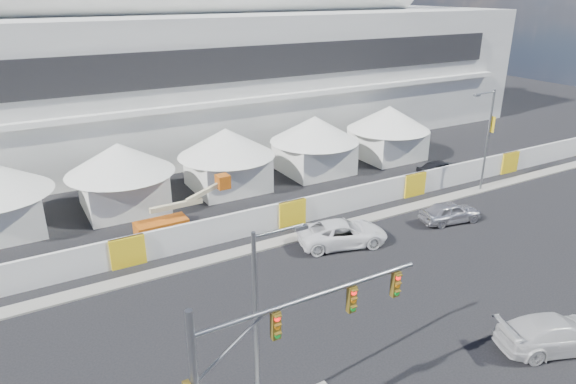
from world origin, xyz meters
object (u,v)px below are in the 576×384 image
streetlight_curb (487,134)px  streetlight_median (261,315)px  pickup_near (555,333)px  traffic_mast (250,378)px  pickup_curb (342,233)px  sedan_silver (450,212)px  lot_car_b (440,168)px  boom_lift (171,220)px

streetlight_curb → streetlight_median: bearing=-154.6°
pickup_near → traffic_mast: 16.25m
pickup_curb → traffic_mast: 18.90m
sedan_silver → lot_car_b: size_ratio=1.00×
pickup_curb → streetlight_curb: streetlight_curb is taller
lot_car_b → traffic_mast: 35.40m
pickup_near → traffic_mast: traffic_mast is taller
pickup_curb → lot_car_b: pickup_curb is taller
sedan_silver → pickup_curb: pickup_curb is taller
lot_car_b → boom_lift: (-25.61, 0.90, 0.18)m
lot_car_b → boom_lift: 25.62m
streetlight_median → traffic_mast: bearing=-125.2°
pickup_near → streetlight_curb: bearing=-20.1°
streetlight_median → sedan_silver: bearing=25.3°
sedan_silver → boom_lift: 20.72m
traffic_mast → streetlight_curb: bearing=27.6°
pickup_curb → streetlight_median: bearing=148.6°
pickup_curb → pickup_near: (2.62, -14.12, -0.02)m
pickup_curb → streetlight_curb: bearing=-65.9°
pickup_near → sedan_silver: bearing=-7.1°
lot_car_b → streetlight_median: bearing=125.9°
traffic_mast → boom_lift: (3.58, 20.65, -3.27)m
streetlight_median → streetlight_curb: streetlight_curb is taller
boom_lift → pickup_near: bearing=-61.6°
pickup_near → lot_car_b: 24.72m
streetlight_curb → pickup_curb: bearing=-171.6°
lot_car_b → boom_lift: boom_lift is taller
sedan_silver → pickup_curb: bearing=94.0°
streetlight_median → pickup_curb: bearing=42.9°
pickup_curb → traffic_mast: bearing=150.3°
sedan_silver → traffic_mast: size_ratio=0.52×
pickup_curb → boom_lift: boom_lift is taller
pickup_curb → lot_car_b: 17.30m
streetlight_median → boom_lift: (2.05, 18.49, -3.94)m
sedan_silver → pickup_curb: 9.24m
streetlight_median → pickup_near: bearing=-12.7°
sedan_silver → lot_car_b: 10.25m
lot_car_b → traffic_mast: (-29.18, -19.75, 3.45)m
pickup_near → streetlight_curb: (13.68, 16.52, 4.27)m
streetlight_median → boom_lift: streetlight_median is taller
streetlight_curb → lot_car_b: bearing=94.7°
pickup_near → boom_lift: boom_lift is taller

